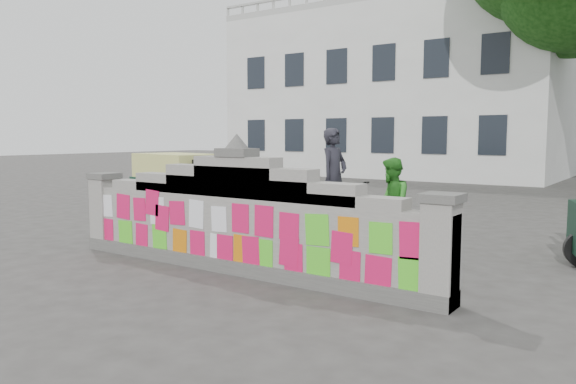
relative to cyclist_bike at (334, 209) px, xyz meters
The scene contains 7 objects.
ground 3.34m from the cyclist_bike, 84.67° to the right, with size 100.00×100.00×0.00m, color #383533.
parapet_wall 3.31m from the cyclist_bike, 84.67° to the right, with size 6.48×0.44×2.01m.
building 20.16m from the cyclist_bike, 109.69° to the left, with size 16.00×10.00×8.90m.
cyclist_bike is the anchor object (origin of this frame).
cyclist_rider 0.38m from the cyclist_bike, ahead, with size 0.68×0.45×1.88m, color #22212A.
pedestrian 1.49m from the cyclist_bike, 16.80° to the right, with size 0.78×0.61×1.60m, color #308D26.
rickshaw_left 4.64m from the cyclist_bike, behind, with size 2.86×1.73×1.54m.
Camera 1 is at (5.20, -6.16, 1.98)m, focal length 35.00 mm.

